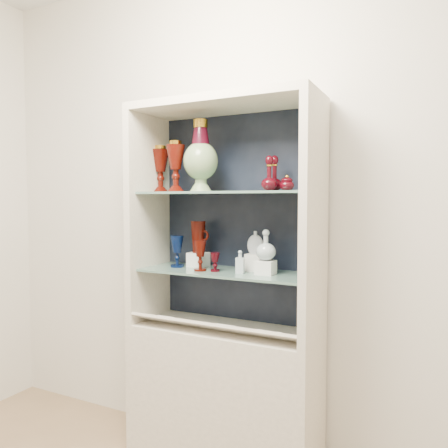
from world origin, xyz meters
The scene contains 31 objects.
wall_back centered at (0.00, 1.75, 1.40)m, with size 3.50×0.02×2.80m, color silver.
cabinet_base centered at (0.00, 1.53, 0.38)m, with size 1.00×0.40×0.75m, color beige.
cabinet_back_panel centered at (0.00, 1.72, 1.32)m, with size 0.98×0.02×1.15m, color black.
cabinet_side_left centered at (-0.48, 1.53, 1.32)m, with size 0.04×0.40×1.15m, color beige.
cabinet_side_right centered at (0.48, 1.53, 1.32)m, with size 0.04×0.40×1.15m, color beige.
cabinet_top_cap centered at (0.00, 1.53, 1.92)m, with size 1.00×0.40×0.04m, color beige.
shelf_lower centered at (0.00, 1.55, 1.04)m, with size 0.92×0.34×0.01m, color slate.
shelf_upper centered at (0.00, 1.55, 1.46)m, with size 0.92×0.34×0.01m, color slate.
label_ledge centered at (0.00, 1.42, 0.78)m, with size 0.92×0.18×0.01m, color beige.
label_card_0 centered at (0.32, 1.42, 0.80)m, with size 0.10×0.07×0.00m, color white.
label_card_1 centered at (-0.28, 1.42, 0.80)m, with size 0.10×0.07×0.00m, color white.
label_card_2 centered at (0.08, 1.42, 0.80)m, with size 0.10×0.07×0.00m, color white.
label_card_3 centered at (0.30, 1.42, 0.80)m, with size 0.10×0.07×0.00m, color white.
pedestal_lamp_left centered at (-0.44, 1.59, 1.60)m, with size 0.10×0.10×0.27m, color #480D06, non-canonical shape.
pedestal_lamp_right centered at (-0.28, 1.50, 1.61)m, with size 0.11×0.11×0.28m, color #480D06, non-canonical shape.
enamel_urn centered at (-0.13, 1.51, 1.66)m, with size 0.18×0.18×0.38m, color #06431C, non-canonical shape.
ruby_decanter_a centered at (0.25, 1.60, 1.57)m, with size 0.08×0.08×0.20m, color #3F030B, non-canonical shape.
ruby_decanter_b centered at (0.26, 1.51, 1.56)m, with size 0.08×0.08×0.18m, color #3F030B, non-canonical shape.
lidded_bowl centered at (0.34, 1.54, 1.51)m, with size 0.07×0.07×0.08m, color #3F030B, non-canonical shape.
cobalt_goblet centered at (-0.30, 1.54, 1.14)m, with size 0.07×0.07×0.18m, color #061238, non-canonical shape.
ruby_goblet_tall centered at (-0.12, 1.49, 1.13)m, with size 0.07×0.07×0.16m, color #480D06, non-canonical shape.
ruby_goblet_small centered at (-0.04, 1.50, 1.10)m, with size 0.05×0.05×0.10m, color #3F030B, non-canonical shape.
riser_ruby_pitcher centered at (-0.20, 1.61, 1.09)m, with size 0.10×0.10×0.08m, color silver.
ruby_pitcher centered at (-0.20, 1.61, 1.22)m, with size 0.13×0.08×0.18m, color #480D06, non-canonical shape.
clear_square_bottle centered at (0.10, 1.51, 1.11)m, with size 0.04×0.04×0.12m, color #A0B2B9, non-canonical shape.
riser_flat_flask centered at (0.14, 1.62, 1.09)m, with size 0.09×0.09×0.09m, color silver.
flat_flask centered at (0.14, 1.62, 1.20)m, with size 0.09×0.04×0.13m, color #ADB7C0, non-canonical shape.
riser_clear_round_decanter centered at (0.23, 1.54, 1.08)m, with size 0.09×0.09×0.07m, color silver.
clear_round_decanter centered at (0.23, 1.54, 1.20)m, with size 0.10×0.10×0.15m, color #A0B2B9, non-canonical shape.
riser_cameo_medallion centered at (0.44, 1.58, 1.10)m, with size 0.08×0.08×0.10m, color silver.
cameo_medallion centered at (0.44, 1.58, 1.21)m, with size 0.10×0.04×0.12m, color black, non-canonical shape.
Camera 1 is at (1.02, -0.51, 1.43)m, focal length 35.00 mm.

